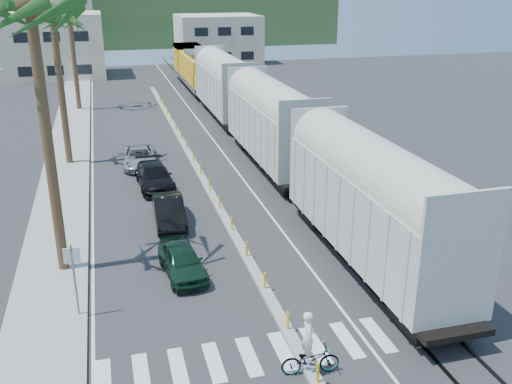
{
  "coord_description": "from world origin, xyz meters",
  "views": [
    {
      "loc": [
        -5.68,
        -17.64,
        11.99
      ],
      "look_at": [
        1.3,
        8.16,
        2.0
      ],
      "focal_mm": 40.0,
      "sensor_mm": 36.0,
      "label": 1
    }
  ],
  "objects_px": {
    "car_second": "(169,211)",
    "street_sign": "(74,271)",
    "car_lead": "(182,260)",
    "cyclist": "(310,354)"
  },
  "relations": [
    {
      "from": "car_lead",
      "to": "street_sign",
      "type": "bearing_deg",
      "value": -157.11
    },
    {
      "from": "car_lead",
      "to": "car_second",
      "type": "height_order",
      "value": "car_second"
    },
    {
      "from": "car_lead",
      "to": "cyclist",
      "type": "relative_size",
      "value": 1.77
    },
    {
      "from": "street_sign",
      "to": "cyclist",
      "type": "xyz_separation_m",
      "value": [
        7.28,
        -5.34,
        -1.24
      ]
    },
    {
      "from": "car_lead",
      "to": "cyclist",
      "type": "xyz_separation_m",
      "value": [
        3.01,
        -7.65,
        0.06
      ]
    },
    {
      "from": "car_lead",
      "to": "car_second",
      "type": "distance_m",
      "value": 5.63
    },
    {
      "from": "car_second",
      "to": "street_sign",
      "type": "bearing_deg",
      "value": -117.52
    },
    {
      "from": "car_lead",
      "to": "cyclist",
      "type": "distance_m",
      "value": 8.23
    },
    {
      "from": "street_sign",
      "to": "car_second",
      "type": "xyz_separation_m",
      "value": [
        4.39,
        7.94,
        -1.26
      ]
    },
    {
      "from": "street_sign",
      "to": "car_second",
      "type": "relative_size",
      "value": 0.69
    }
  ]
}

